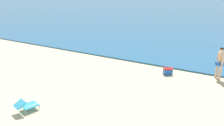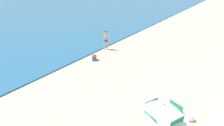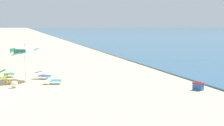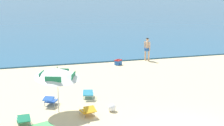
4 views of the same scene
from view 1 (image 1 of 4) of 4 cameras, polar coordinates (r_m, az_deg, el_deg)
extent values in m
cube|color=teal|center=(9.61, -20.91, -10.42)|extent=(0.66, 0.72, 0.04)
cube|color=teal|center=(9.40, -23.28, -10.00)|extent=(0.58, 0.51, 0.23)
cylinder|color=silver|center=(9.96, -19.93, -9.96)|extent=(0.03, 0.03, 0.18)
cylinder|color=silver|center=(9.56, -18.65, -11.06)|extent=(0.03, 0.03, 0.18)
cylinder|color=silver|center=(9.78, -22.98, -10.90)|extent=(0.03, 0.03, 0.18)
cylinder|color=silver|center=(9.38, -21.81, -12.08)|extent=(0.03, 0.03, 0.18)
cylinder|color=silver|center=(9.79, -21.68, -9.17)|extent=(0.17, 0.53, 0.02)
cylinder|color=silver|center=(9.33, -20.28, -10.43)|extent=(0.17, 0.53, 0.02)
cylinder|color=#D8A87F|center=(13.36, 25.97, -1.77)|extent=(0.13, 0.13, 0.88)
cylinder|color=#D8A87F|center=(13.11, 26.65, -2.24)|extent=(0.13, 0.13, 0.88)
cylinder|color=#1E51A3|center=(13.09, 26.59, -0.11)|extent=(0.44, 0.44, 0.18)
cylinder|color=#D8A87F|center=(13.01, 26.78, 1.11)|extent=(0.24, 0.24, 0.62)
cylinder|color=#D8A87F|center=(13.19, 26.27, 1.32)|extent=(0.10, 0.10, 0.66)
cylinder|color=#D8A87F|center=(12.84, 27.27, 0.73)|extent=(0.10, 0.10, 0.66)
sphere|color=#D8A87F|center=(12.89, 27.08, 3.08)|extent=(0.24, 0.24, 0.24)
sphere|color=black|center=(12.89, 27.10, 3.21)|extent=(0.22, 0.22, 0.22)
cube|color=#1E56A8|center=(13.00, 14.53, -2.27)|extent=(0.59, 0.56, 0.32)
cube|color=red|center=(12.93, 14.61, -1.44)|extent=(0.61, 0.57, 0.08)
cylinder|color=black|center=(12.92, 14.62, -1.21)|extent=(0.29, 0.22, 0.02)
camera|label=2|loc=(15.99, -60.50, 19.26)|focal=34.43mm
camera|label=3|loc=(12.66, 103.15, -11.06)|focal=54.82mm
camera|label=4|loc=(15.60, -108.11, -1.80)|focal=54.40mm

